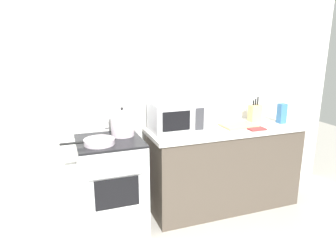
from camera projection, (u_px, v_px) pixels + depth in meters
The scene contains 11 objects.
back_wall at pixel (162, 95), 3.34m from camera, with size 4.40×0.10×2.50m, color silver.
lower_cabinet_right at pixel (224, 169), 3.43m from camera, with size 1.64×0.56×0.88m, color #4C4238.
countertop_right at pixel (226, 129), 3.31m from camera, with size 1.70×0.60×0.04m, color beige.
stove at pixel (112, 185), 2.99m from camera, with size 0.60×0.64×0.92m.
stock_pot at pixel (122, 123), 2.98m from camera, with size 0.31×0.23×0.28m.
frying_pan at pixel (99, 142), 2.74m from camera, with size 0.47×0.27×0.05m.
microwave at pixel (175, 117), 3.13m from camera, with size 0.50×0.37×0.30m.
cutting_board at pixel (238, 126), 3.33m from camera, with size 0.36×0.26×0.02m, color tan.
knife_block at pixel (255, 113), 3.53m from camera, with size 0.13×0.10×0.28m.
pasta_box at pixel (282, 113), 3.45m from camera, with size 0.08×0.08×0.22m, color teal.
oven_mitt at pixel (256, 129), 3.22m from camera, with size 0.18×0.14×0.02m, color #993333.
Camera 1 is at (-0.77, -2.16, 1.80)m, focal length 33.04 mm.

